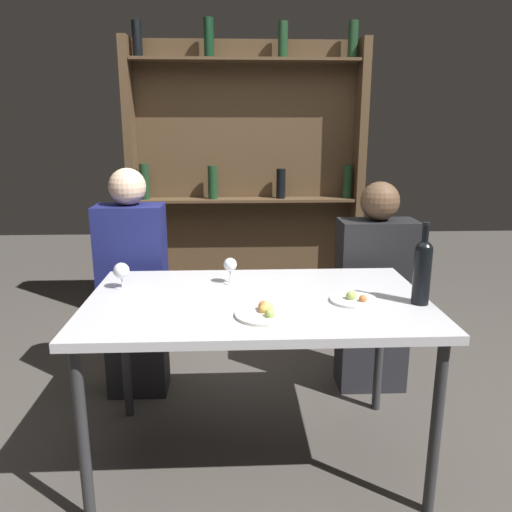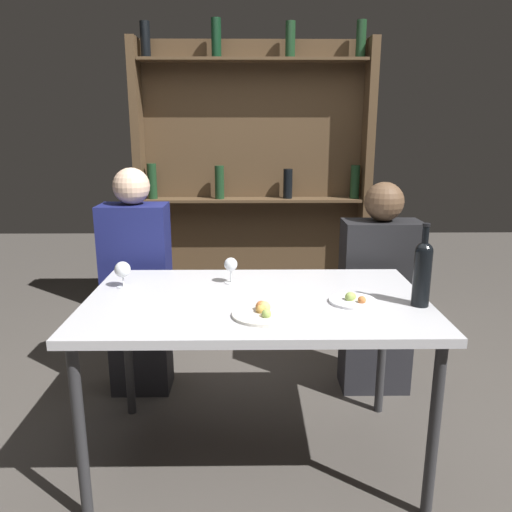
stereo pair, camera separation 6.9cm
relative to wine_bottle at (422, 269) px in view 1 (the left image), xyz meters
name	(u,v)px [view 1 (the left image)]	position (x,y,z in m)	size (l,w,h in m)	color
ground_plane	(257,456)	(-0.66, 0.10, -0.92)	(10.00, 10.00, 0.00)	#47423D
dining_table	(257,312)	(-0.66, 0.10, -0.21)	(1.43, 0.86, 0.77)	silver
wine_rack_wall	(246,179)	(-0.66, 1.83, 0.18)	(1.72, 0.21, 2.19)	#4C3823
wine_bottle	(422,269)	(0.00, 0.00, 0.00)	(0.07, 0.07, 0.34)	black
wine_glass_0	(230,266)	(-0.78, 0.31, -0.06)	(0.06, 0.06, 0.12)	silver
wine_glass_1	(121,271)	(-1.26, 0.25, -0.07)	(0.07, 0.07, 0.12)	silver
food_plate_0	(354,299)	(-0.26, 0.04, -0.14)	(0.20, 0.20, 0.05)	white
food_plate_1	(265,313)	(-0.64, -0.11, -0.14)	(0.23, 0.23, 0.05)	silver
seated_person_left	(134,291)	(-1.31, 0.73, -0.32)	(0.36, 0.22, 1.27)	#26262B
seated_person_right	(374,294)	(0.03, 0.73, -0.36)	(0.42, 0.22, 1.19)	#26262B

